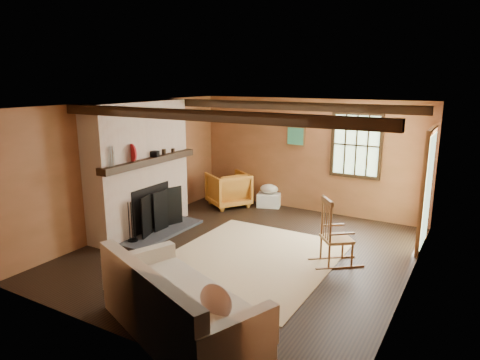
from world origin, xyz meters
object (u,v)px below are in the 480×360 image
Objects in this scene: fireplace at (140,173)px; armchair at (228,189)px; rocking_chair at (335,236)px; sofa at (177,309)px; laundry_basket at (269,200)px.

fireplace is 2.33m from armchair.
rocking_chair is at bearing 4.80° from fireplace.
fireplace is at bearing 55.70° from rocking_chair.
fireplace reaches higher than sofa.
rocking_chair is at bearing 93.14° from sofa.
rocking_chair reaches higher than armchair.
laundry_basket is 0.59× the size of armchair.
armchair is at bearing -152.90° from laundry_basket.
sofa is (2.72, -2.41, -0.79)m from fireplace.
laundry_basket is at bearing 61.27° from fireplace.
laundry_basket is (1.40, 2.55, -0.95)m from fireplace.
laundry_basket is at bearing 150.31° from armchair.
rocking_chair is 3.54m from armchair.
rocking_chair is at bearing 92.08° from armchair.
sofa is at bearing 58.31° from armchair.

